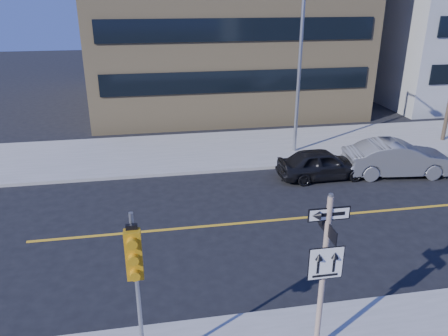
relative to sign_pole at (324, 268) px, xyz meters
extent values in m
plane|color=black|center=(0.00, 2.51, -2.44)|extent=(120.00, 120.00, 0.00)
cylinder|color=beige|center=(0.00, 0.01, -0.29)|extent=(0.13, 0.13, 4.00)
cylinder|color=gray|center=(0.00, 0.01, 1.74)|extent=(0.10, 0.10, 0.06)
cube|color=black|center=(0.00, 0.01, 1.31)|extent=(0.92, 0.03, 0.30)
cube|color=black|center=(0.00, 0.01, 0.96)|extent=(0.03, 0.92, 0.30)
cube|color=white|center=(0.00, -0.07, 0.16)|extent=(0.80, 0.03, 0.80)
cylinder|color=gray|center=(-4.00, 0.01, -0.29)|extent=(0.09, 0.09, 4.00)
cube|color=orange|center=(-4.00, -0.19, 0.91)|extent=(0.32, 0.22, 1.05)
sphere|color=#8C0705|center=(-4.00, -0.31, 1.26)|extent=(0.17, 0.17, 0.17)
sphere|color=black|center=(-4.00, -0.31, 0.91)|extent=(0.17, 0.17, 0.17)
sphere|color=black|center=(-4.00, -0.31, 0.56)|extent=(0.17, 0.17, 0.17)
imported|color=black|center=(4.15, 10.07, -1.74)|extent=(1.74, 4.14, 1.40)
imported|color=slate|center=(7.77, 9.85, -1.62)|extent=(2.30, 5.10, 1.62)
cylinder|color=gray|center=(4.00, 13.51, 1.71)|extent=(0.18, 0.18, 8.00)
camera|label=1|loc=(-3.54, -7.49, 5.57)|focal=35.00mm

